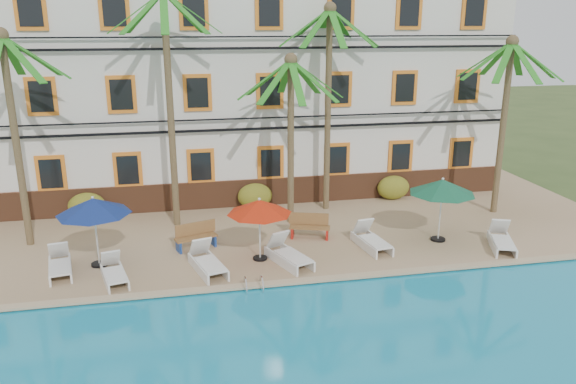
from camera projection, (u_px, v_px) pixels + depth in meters
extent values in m
plane|color=#384C23|center=(262.00, 280.00, 18.19)|extent=(100.00, 100.00, 0.00)
cube|color=tan|center=(243.00, 224.00, 22.84)|extent=(30.00, 12.00, 0.25)
cube|color=tan|center=(267.00, 284.00, 17.27)|extent=(30.00, 0.35, 0.06)
cube|color=silver|center=(227.00, 84.00, 26.04)|extent=(25.00, 6.00, 10.00)
cube|color=brown|center=(237.00, 193.00, 24.45)|extent=(25.00, 0.12, 1.20)
cube|color=orange|center=(51.00, 174.00, 22.65)|extent=(1.15, 0.10, 1.50)
cube|color=black|center=(51.00, 174.00, 22.60)|extent=(0.85, 0.04, 1.20)
cube|color=orange|center=(128.00, 170.00, 23.22)|extent=(1.15, 0.10, 1.50)
cube|color=black|center=(128.00, 170.00, 23.17)|extent=(0.85, 0.04, 1.20)
cube|color=orange|center=(201.00, 166.00, 23.80)|extent=(1.15, 0.10, 1.50)
cube|color=black|center=(201.00, 167.00, 23.75)|extent=(0.85, 0.04, 1.20)
cube|color=orange|center=(271.00, 163.00, 24.37)|extent=(1.15, 0.10, 1.50)
cube|color=black|center=(271.00, 163.00, 24.32)|extent=(0.85, 0.04, 1.20)
cube|color=orange|center=(337.00, 160.00, 24.94)|extent=(1.15, 0.10, 1.50)
cube|color=black|center=(337.00, 160.00, 24.90)|extent=(0.85, 0.04, 1.20)
cube|color=orange|center=(400.00, 156.00, 25.52)|extent=(1.15, 0.10, 1.50)
cube|color=black|center=(401.00, 157.00, 25.47)|extent=(0.85, 0.04, 1.20)
cube|color=orange|center=(461.00, 154.00, 26.09)|extent=(1.15, 0.10, 1.50)
cube|color=black|center=(462.00, 154.00, 26.04)|extent=(0.85, 0.04, 1.20)
cube|color=orange|center=(41.00, 96.00, 21.75)|extent=(1.15, 0.10, 1.50)
cube|color=black|center=(41.00, 97.00, 21.70)|extent=(0.85, 0.04, 1.20)
cube|color=orange|center=(121.00, 94.00, 22.32)|extent=(1.15, 0.10, 1.50)
cube|color=black|center=(121.00, 95.00, 22.27)|extent=(0.85, 0.04, 1.20)
cube|color=orange|center=(198.00, 93.00, 22.90)|extent=(1.15, 0.10, 1.50)
cube|color=black|center=(198.00, 93.00, 22.85)|extent=(0.85, 0.04, 1.20)
cube|color=orange|center=(270.00, 91.00, 23.47)|extent=(1.15, 0.10, 1.50)
cube|color=black|center=(270.00, 91.00, 23.42)|extent=(0.85, 0.04, 1.20)
cube|color=orange|center=(339.00, 89.00, 24.04)|extent=(1.15, 0.10, 1.50)
cube|color=black|center=(339.00, 89.00, 24.00)|extent=(0.85, 0.04, 1.20)
cube|color=orange|center=(404.00, 88.00, 24.62)|extent=(1.15, 0.10, 1.50)
cube|color=black|center=(405.00, 88.00, 24.57)|extent=(0.85, 0.04, 1.20)
cube|color=orange|center=(467.00, 86.00, 25.19)|extent=(1.15, 0.10, 1.50)
cube|color=black|center=(468.00, 86.00, 25.14)|extent=(0.85, 0.04, 1.20)
cube|color=orange|center=(30.00, 10.00, 20.82)|extent=(1.15, 0.10, 1.50)
cube|color=black|center=(30.00, 10.00, 20.77)|extent=(0.85, 0.04, 1.20)
cube|color=orange|center=(114.00, 10.00, 21.39)|extent=(1.15, 0.10, 1.50)
cube|color=black|center=(114.00, 10.00, 21.34)|extent=(0.85, 0.04, 1.20)
cube|color=orange|center=(194.00, 10.00, 21.97)|extent=(1.15, 0.10, 1.50)
cube|color=black|center=(194.00, 10.00, 21.92)|extent=(0.85, 0.04, 1.20)
cube|color=orange|center=(269.00, 11.00, 22.54)|extent=(1.15, 0.10, 1.50)
cube|color=black|center=(269.00, 11.00, 22.49)|extent=(0.85, 0.04, 1.20)
cube|color=orange|center=(341.00, 11.00, 23.11)|extent=(1.15, 0.10, 1.50)
cube|color=black|center=(341.00, 11.00, 23.07)|extent=(0.85, 0.04, 1.20)
cube|color=orange|center=(409.00, 11.00, 23.69)|extent=(1.15, 0.10, 1.50)
cube|color=black|center=(410.00, 11.00, 23.64)|extent=(0.85, 0.04, 1.20)
cube|color=orange|center=(474.00, 11.00, 24.26)|extent=(1.15, 0.10, 1.50)
cube|color=black|center=(475.00, 11.00, 24.21)|extent=(0.85, 0.04, 1.20)
cube|color=black|center=(236.00, 129.00, 23.49)|extent=(25.00, 0.08, 0.10)
cube|color=black|center=(235.00, 119.00, 23.36)|extent=(25.00, 0.08, 0.06)
cube|color=black|center=(233.00, 48.00, 22.53)|extent=(25.00, 0.08, 0.10)
cube|color=black|center=(233.00, 37.00, 22.40)|extent=(25.00, 0.08, 0.06)
cylinder|color=brown|center=(17.00, 145.00, 19.39)|extent=(0.26, 0.26, 7.36)
sphere|color=brown|center=(1.00, 35.00, 18.32)|extent=(0.50, 0.50, 0.50)
cube|color=#20751B|center=(12.00, 56.00, 19.49)|extent=(0.28, 2.05, 1.48)
cube|color=#20751B|center=(22.00, 59.00, 18.00)|extent=(1.65, 1.65, 1.48)
cube|color=#20751B|center=(37.00, 57.00, 18.73)|extent=(2.05, 0.28, 1.48)
cube|color=#20751B|center=(32.00, 56.00, 19.34)|extent=(1.65, 1.65, 1.48)
cylinder|color=brown|center=(171.00, 115.00, 21.16)|extent=(0.26, 0.26, 8.82)
cube|color=#20751B|center=(165.00, 13.00, 21.05)|extent=(0.28, 2.05, 1.48)
cube|color=#20751B|center=(145.00, 13.00, 20.63)|extent=(1.65, 1.65, 1.48)
cube|color=#20751B|center=(135.00, 12.00, 19.90)|extent=(2.05, 0.28, 1.48)
cube|color=#20751B|center=(143.00, 12.00, 19.28)|extent=(1.65, 1.65, 1.48)
cube|color=#20751B|center=(164.00, 12.00, 19.14)|extent=(0.28, 2.05, 1.48)
cube|color=#20751B|center=(185.00, 12.00, 19.56)|extent=(1.65, 1.65, 1.48)
cube|color=#20751B|center=(193.00, 13.00, 20.29)|extent=(2.05, 0.28, 1.48)
cube|color=#20751B|center=(184.00, 13.00, 20.91)|extent=(1.65, 1.65, 1.48)
cylinder|color=brown|center=(291.00, 144.00, 21.84)|extent=(0.26, 0.26, 6.43)
sphere|color=brown|center=(291.00, 59.00, 20.91)|extent=(0.50, 0.50, 0.50)
cube|color=#20751B|center=(286.00, 77.00, 22.07)|extent=(0.28, 2.05, 1.48)
cube|color=#20751B|center=(269.00, 78.00, 21.65)|extent=(1.65, 1.65, 1.48)
cube|color=#20751B|center=(264.00, 80.00, 20.92)|extent=(2.05, 0.28, 1.48)
cube|color=#20751B|center=(275.00, 81.00, 20.31)|extent=(1.65, 1.65, 1.48)
cube|color=#20751B|center=(297.00, 82.00, 20.16)|extent=(0.28, 2.05, 1.48)
cube|color=#20751B|center=(314.00, 81.00, 20.58)|extent=(1.65, 1.65, 1.48)
cube|color=#20751B|center=(317.00, 79.00, 21.31)|extent=(2.05, 0.28, 1.48)
cube|color=#20751B|center=(305.00, 77.00, 21.93)|extent=(1.65, 1.65, 1.48)
cylinder|color=brown|center=(328.00, 113.00, 23.21)|extent=(0.26, 0.26, 8.29)
sphere|color=brown|center=(330.00, 8.00, 22.00)|extent=(0.50, 0.50, 0.50)
cube|color=#20751B|center=(323.00, 27.00, 23.17)|extent=(0.28, 2.05, 1.48)
cube|color=#20751B|center=(308.00, 27.00, 22.75)|extent=(1.65, 1.65, 1.48)
cube|color=#20751B|center=(305.00, 27.00, 22.02)|extent=(2.05, 0.28, 1.48)
cube|color=#20751B|center=(317.00, 27.00, 21.40)|extent=(1.65, 1.65, 1.48)
cube|color=#20751B|center=(337.00, 28.00, 21.26)|extent=(0.28, 2.05, 1.48)
cube|color=#20751B|center=(353.00, 27.00, 21.68)|extent=(1.65, 1.65, 1.48)
cube|color=#20751B|center=(354.00, 27.00, 22.41)|extent=(2.05, 0.28, 1.48)
cube|color=#20751B|center=(342.00, 27.00, 23.03)|extent=(1.65, 1.65, 1.48)
cylinder|color=brown|center=(502.00, 130.00, 22.97)|extent=(0.26, 0.26, 7.04)
sphere|color=brown|center=(512.00, 41.00, 21.94)|extent=(0.50, 0.50, 0.50)
cube|color=#20751B|center=(496.00, 59.00, 23.11)|extent=(0.28, 2.05, 1.48)
cube|color=#20751B|center=(484.00, 59.00, 22.69)|extent=(1.65, 1.65, 1.48)
cube|color=#20751B|center=(487.00, 61.00, 21.96)|extent=(2.05, 0.28, 1.48)
cube|color=#20751B|center=(504.00, 62.00, 21.34)|extent=(1.65, 1.65, 1.48)
cube|color=#20751B|center=(526.00, 62.00, 21.20)|extent=(0.28, 2.05, 1.48)
cube|color=#20751B|center=(538.00, 61.00, 21.62)|extent=(1.65, 1.65, 1.48)
cube|color=#20751B|center=(533.00, 60.00, 22.35)|extent=(2.05, 0.28, 1.48)
cube|color=#20751B|center=(516.00, 59.00, 22.97)|extent=(1.65, 1.65, 1.48)
ellipsoid|color=#2B5117|center=(87.00, 206.00, 22.96)|extent=(1.50, 0.90, 1.10)
ellipsoid|color=#2B5117|center=(255.00, 196.00, 24.29)|extent=(1.50, 0.90, 1.10)
ellipsoid|color=#2B5117|center=(393.00, 188.00, 25.50)|extent=(1.50, 0.90, 1.10)
cylinder|color=black|center=(100.00, 264.00, 18.68)|extent=(0.54, 0.54, 0.08)
cylinder|color=silver|center=(96.00, 233.00, 18.35)|extent=(0.06, 0.06, 2.31)
cone|color=navy|center=(93.00, 206.00, 18.09)|extent=(2.41, 2.41, 0.53)
sphere|color=silver|center=(92.00, 198.00, 18.00)|extent=(0.10, 0.10, 0.10)
cylinder|color=black|center=(260.00, 258.00, 19.16)|extent=(0.49, 0.49, 0.07)
cylinder|color=silver|center=(260.00, 230.00, 18.86)|extent=(0.06, 0.06, 2.11)
cone|color=#B2210A|center=(259.00, 207.00, 18.62)|extent=(2.20, 2.20, 0.48)
sphere|color=silver|center=(259.00, 199.00, 18.54)|extent=(0.10, 0.10, 0.10)
cylinder|color=black|center=(438.00, 239.00, 20.82)|extent=(0.54, 0.54, 0.08)
cylinder|color=silver|center=(440.00, 211.00, 20.50)|extent=(0.06, 0.06, 2.32)
cone|color=#135438|center=(442.00, 187.00, 20.23)|extent=(2.41, 2.41, 0.53)
sphere|color=silver|center=(443.00, 179.00, 20.14)|extent=(0.10, 0.10, 0.10)
cube|color=silver|center=(60.00, 267.00, 17.75)|extent=(0.85, 1.42, 0.06)
cube|color=silver|center=(59.00, 250.00, 18.50)|extent=(0.69, 0.60, 0.66)
cube|color=silver|center=(50.00, 271.00, 17.92)|extent=(0.41, 1.87, 0.31)
cube|color=silver|center=(71.00, 268.00, 18.14)|extent=(0.41, 1.87, 0.31)
cube|color=silver|center=(115.00, 275.00, 17.24)|extent=(0.86, 1.36, 0.06)
cube|color=silver|center=(110.00, 258.00, 17.93)|extent=(0.68, 0.59, 0.63)
cube|color=silver|center=(105.00, 279.00, 17.38)|extent=(0.48, 1.76, 0.29)
cube|color=silver|center=(124.00, 275.00, 17.62)|extent=(0.48, 1.76, 0.29)
cube|color=silver|center=(211.00, 264.00, 17.89)|extent=(1.02, 1.56, 0.07)
cube|color=silver|center=(200.00, 246.00, 18.66)|extent=(0.78, 0.69, 0.72)
cube|color=silver|center=(198.00, 269.00, 18.03)|extent=(0.60, 1.99, 0.33)
cube|color=silver|center=(218.00, 265.00, 18.32)|extent=(0.60, 1.99, 0.33)
cube|color=silver|center=(293.00, 256.00, 18.49)|extent=(1.15, 1.60, 0.07)
cube|color=silver|center=(278.00, 240.00, 19.23)|extent=(0.82, 0.74, 0.73)
cube|color=silver|center=(280.00, 261.00, 18.60)|extent=(0.80, 1.96, 0.34)
cube|color=silver|center=(297.00, 257.00, 18.95)|extent=(0.80, 1.96, 0.34)
cube|color=silver|center=(375.00, 242.00, 19.77)|extent=(0.84, 1.48, 0.06)
cube|color=silver|center=(363.00, 226.00, 20.57)|extent=(0.71, 0.60, 0.70)
cube|color=silver|center=(363.00, 245.00, 19.96)|extent=(0.35, 1.98, 0.32)
cube|color=silver|center=(379.00, 243.00, 20.17)|extent=(0.35, 1.98, 0.32)
cube|color=silver|center=(504.00, 242.00, 19.71)|extent=(1.11, 1.53, 0.06)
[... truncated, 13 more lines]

